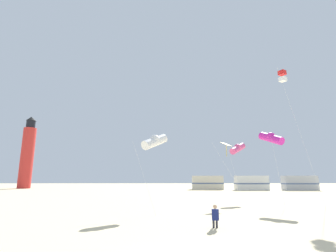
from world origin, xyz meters
name	(u,v)px	position (x,y,z in m)	size (l,w,h in m)	color
kite_flyer_standing	(215,216)	(1.43, 6.57, 0.61)	(0.38, 0.54, 1.16)	navy
kite_tube_rainbow	(238,148)	(7.18, 21.28, 5.68)	(2.30, 2.24, 6.38)	silver
kite_box_scarlet	(282,76)	(10.91, 17.08, 12.53)	(3.33, 2.34, 13.14)	silver
kite_tube_white	(155,141)	(-1.82, 12.52, 5.20)	(2.72, 2.87, 5.91)	silver
kite_tube_magenta	(271,138)	(8.42, 15.31, 5.93)	(1.58, 2.58, 6.63)	silver
kite_diamond_gold	(226,146)	(5.00, 17.68, 5.47)	(3.12, 2.31, 5.88)	silver
lighthouse_distant	(27,154)	(-32.95, 52.59, 7.84)	(2.80, 2.80, 16.80)	red
rv_van_cream	(207,183)	(8.15, 47.00, 1.39)	(6.61, 2.87, 2.80)	beige
rv_van_white	(251,183)	(16.53, 44.40, 1.39)	(6.52, 2.57, 2.80)	white
rv_van_silver	(300,183)	(25.87, 43.65, 1.39)	(6.50, 2.50, 2.80)	#B7BABF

